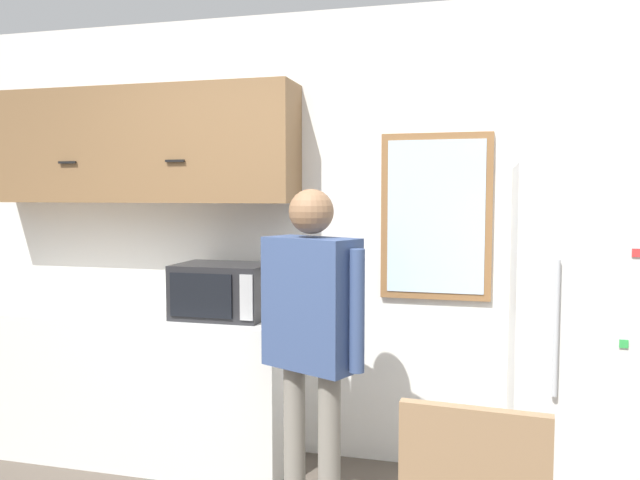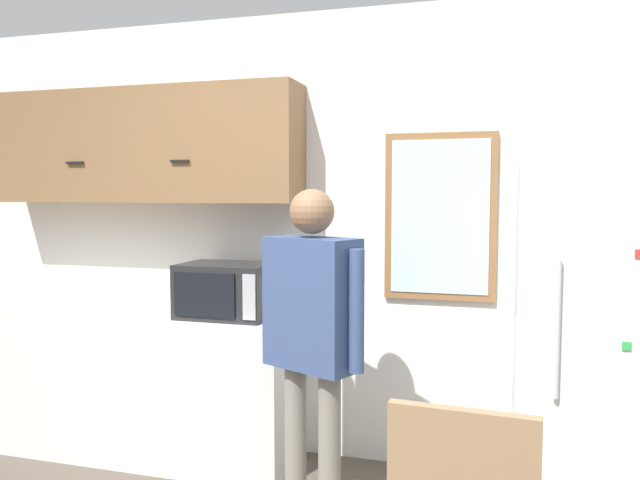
# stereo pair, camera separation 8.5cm
# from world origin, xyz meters

# --- Properties ---
(back_wall) EXTENTS (6.00, 0.06, 2.70)m
(back_wall) POSITION_xyz_m (0.00, 1.93, 1.35)
(back_wall) COLOR white
(back_wall) RESTS_ON ground_plane
(counter) EXTENTS (2.07, 0.58, 0.89)m
(counter) POSITION_xyz_m (-1.17, 1.61, 0.45)
(counter) COLOR silver
(counter) RESTS_ON ground_plane
(upper_cabinets) EXTENTS (2.07, 0.34, 0.70)m
(upper_cabinets) POSITION_xyz_m (-1.17, 1.74, 1.91)
(upper_cabinets) COLOR olive
(microwave) EXTENTS (0.53, 0.39, 0.32)m
(microwave) POSITION_xyz_m (-0.53, 1.59, 1.05)
(microwave) COLOR #232326
(microwave) RESTS_ON counter
(person) EXTENTS (0.57, 0.39, 1.64)m
(person) POSITION_xyz_m (0.14, 1.13, 1.00)
(person) COLOR gray
(person) RESTS_ON ground_plane
(refrigerator) EXTENTS (0.76, 0.74, 1.76)m
(refrigerator) POSITION_xyz_m (1.47, 1.53, 0.88)
(refrigerator) COLOR white
(refrigerator) RESTS_ON ground_plane
(window) EXTENTS (0.63, 0.05, 0.96)m
(window) POSITION_xyz_m (0.67, 1.88, 1.49)
(window) COLOR olive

